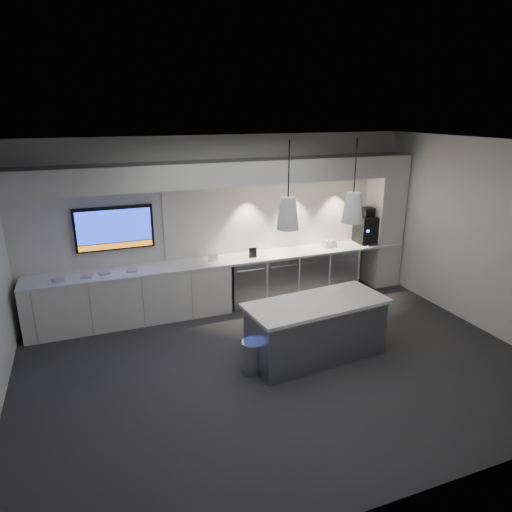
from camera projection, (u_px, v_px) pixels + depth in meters
name	position (u px, v px, depth m)	size (l,w,h in m)	color
floor	(280.00, 365.00, 6.37)	(7.00, 7.00, 0.00)	#2A2A2C
ceiling	(285.00, 145.00, 5.45)	(7.00, 7.00, 0.00)	black
wall_back	(225.00, 221.00, 8.13)	(7.00, 7.00, 0.00)	silver
wall_front	(409.00, 357.00, 3.69)	(7.00, 7.00, 0.00)	silver
wall_right	(487.00, 238.00, 7.10)	(7.00, 7.00, 0.00)	silver
back_counter	(231.00, 260.00, 8.03)	(6.80, 0.65, 0.04)	white
left_base_cabinets	(132.00, 297.00, 7.57)	(3.30, 0.63, 0.86)	silver
fridge_unit_a	(245.00, 282.00, 8.26)	(0.60, 0.61, 0.85)	#9A9CA3
fridge_unit_b	(277.00, 277.00, 8.47)	(0.60, 0.61, 0.85)	#9A9CA3
fridge_unit_c	(307.00, 273.00, 8.69)	(0.60, 0.61, 0.85)	#9A9CA3
fridge_unit_d	(336.00, 269.00, 8.90)	(0.60, 0.61, 0.85)	#9A9CA3
backsplash	(287.00, 214.00, 8.51)	(4.60, 0.03, 1.30)	silver
soffit	(229.00, 173.00, 7.59)	(6.90, 0.60, 0.40)	silver
column	(384.00, 221.00, 9.01)	(0.55, 0.55, 2.60)	silver
wall_tv	(114.00, 228.00, 7.42)	(1.25, 0.07, 0.72)	black
island	(316.00, 329.00, 6.47)	(2.08, 1.05, 0.85)	#9A9CA3
bin	(253.00, 356.00, 6.16)	(0.32, 0.32, 0.44)	#9A9CA3
coffee_machine	(367.00, 228.00, 8.91)	(0.41, 0.57, 0.70)	black
sign_black	(253.00, 253.00, 8.06)	(0.14, 0.02, 0.18)	black
sign_white	(213.00, 258.00, 7.84)	(0.18, 0.02, 0.14)	white
cup_cluster	(330.00, 244.00, 8.65)	(0.26, 0.17, 0.14)	silver
tray_a	(58.00, 280.00, 6.99)	(0.16, 0.16, 0.03)	#A9A9A9
tray_b	(87.00, 276.00, 7.15)	(0.16, 0.16, 0.03)	#A9A9A9
tray_c	(104.00, 273.00, 7.28)	(0.16, 0.16, 0.03)	#A9A9A9
tray_d	(132.00, 270.00, 7.41)	(0.16, 0.16, 0.03)	#A9A9A9
pendant_left	(288.00, 213.00, 5.78)	(0.29, 0.29, 1.11)	silver
pendant_right	(353.00, 207.00, 6.11)	(0.29, 0.29, 1.11)	silver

